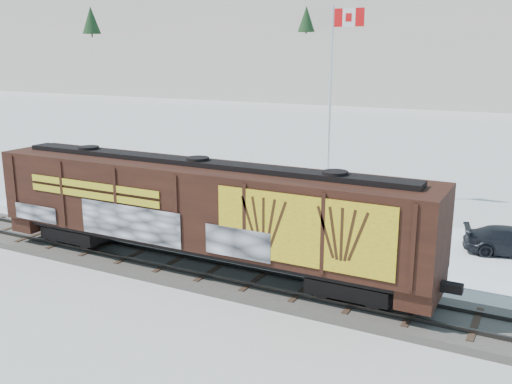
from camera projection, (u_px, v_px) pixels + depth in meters
The scene contains 7 objects.
ground at pixel (257, 286), 22.14m from camera, with size 500.00×500.00×0.00m, color white.
rail_track at pixel (257, 282), 22.11m from camera, with size 50.00×3.40×0.43m.
parking_strip at pixel (327, 233), 28.57m from camera, with size 40.00×8.00×0.03m, color white.
hopper_railcar at pixel (199, 207), 22.65m from camera, with size 18.91×3.06×4.32m.
flagpole at pixel (331, 133), 33.72m from camera, with size 2.30×0.90×11.44m.
car_silver at pixel (199, 202), 31.73m from camera, with size 1.73×4.29×1.46m, color #B2B5BA.
car_white at pixel (288, 219), 28.39m from camera, with size 1.56×4.46×1.47m, color white.
Camera 1 is at (9.65, -18.25, 8.81)m, focal length 40.00 mm.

